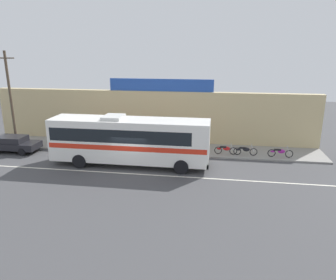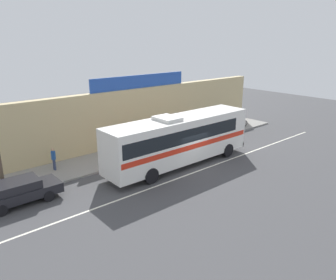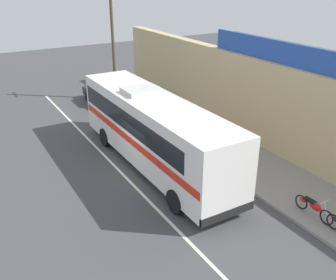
# 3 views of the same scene
# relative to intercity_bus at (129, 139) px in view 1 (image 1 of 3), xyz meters

# --- Properties ---
(ground_plane) EXTENTS (70.00, 70.00, 0.00)m
(ground_plane) POSITION_rel_intercity_bus_xyz_m (0.36, -0.95, -2.07)
(ground_plane) COLOR #444447
(sidewalk_slab) EXTENTS (30.00, 3.60, 0.14)m
(sidewalk_slab) POSITION_rel_intercity_bus_xyz_m (0.36, 4.25, -2.00)
(sidewalk_slab) COLOR gray
(sidewalk_slab) RESTS_ON ground_plane
(storefront_facade) EXTENTS (30.00, 0.70, 4.80)m
(storefront_facade) POSITION_rel_intercity_bus_xyz_m (0.36, 6.40, 0.33)
(storefront_facade) COLOR tan
(storefront_facade) RESTS_ON ground_plane
(storefront_billboard) EXTENTS (9.48, 0.12, 1.10)m
(storefront_billboard) POSITION_rel_intercity_bus_xyz_m (1.32, 6.40, 3.28)
(storefront_billboard) COLOR #234CAD
(storefront_billboard) RESTS_ON storefront_facade
(road_center_stripe) EXTENTS (30.00, 0.14, 0.01)m
(road_center_stripe) POSITION_rel_intercity_bus_xyz_m (0.36, -1.75, -2.06)
(road_center_stripe) COLOR silver
(road_center_stripe) RESTS_ON ground_plane
(intercity_bus) EXTENTS (11.82, 2.67, 3.78)m
(intercity_bus) POSITION_rel_intercity_bus_xyz_m (0.00, 0.00, 0.00)
(intercity_bus) COLOR white
(intercity_bus) RESTS_ON ground_plane
(parked_car) EXTENTS (4.32, 1.88, 1.37)m
(parked_car) POSITION_rel_intercity_bus_xyz_m (-10.61, 1.55, -1.33)
(parked_car) COLOR black
(parked_car) RESTS_ON ground_plane
(utility_pole) EXTENTS (1.60, 0.22, 8.22)m
(utility_pole) POSITION_rel_intercity_bus_xyz_m (-11.14, 2.77, 2.32)
(utility_pole) COLOR brown
(utility_pole) RESTS_ON sidewalk_slab
(motorcycle_orange) EXTENTS (1.97, 0.56, 0.94)m
(motorcycle_orange) POSITION_rel_intercity_bus_xyz_m (11.53, 3.18, -1.50)
(motorcycle_orange) COLOR black
(motorcycle_orange) RESTS_ON sidewalk_slab
(motorcycle_black) EXTENTS (1.85, 0.56, 0.94)m
(motorcycle_black) POSITION_rel_intercity_bus_xyz_m (7.23, 3.26, -1.50)
(motorcycle_black) COLOR black
(motorcycle_black) RESTS_ON sidewalk_slab
(motorcycle_blue) EXTENTS (1.91, 0.56, 0.94)m
(motorcycle_blue) POSITION_rel_intercity_bus_xyz_m (8.81, 3.25, -1.50)
(motorcycle_blue) COLOR black
(motorcycle_blue) RESTS_ON sidewalk_slab
(pedestrian_far_right) EXTENTS (0.30, 0.48, 1.60)m
(pedestrian_far_right) POSITION_rel_intercity_bus_xyz_m (-7.39, 4.66, -1.00)
(pedestrian_far_right) COLOR navy
(pedestrian_far_right) RESTS_ON sidewalk_slab
(pedestrian_near_shop) EXTENTS (0.30, 0.48, 1.71)m
(pedestrian_near_shop) POSITION_rel_intercity_bus_xyz_m (1.35, 3.55, -0.93)
(pedestrian_near_shop) COLOR navy
(pedestrian_near_shop) RESTS_ON sidewalk_slab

